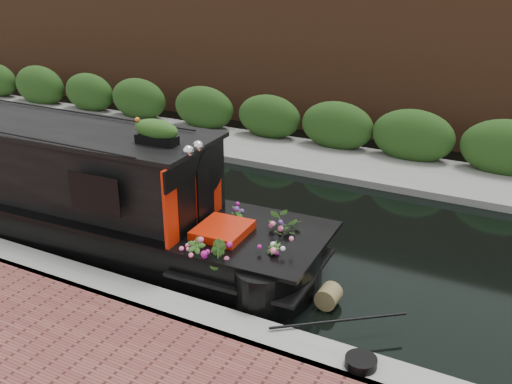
% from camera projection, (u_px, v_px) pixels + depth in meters
% --- Properties ---
extents(ground, '(80.00, 80.00, 0.00)m').
position_uv_depth(ground, '(246.00, 225.00, 11.34)').
color(ground, black).
rests_on(ground, ground).
extents(near_bank_coping, '(40.00, 0.60, 0.50)m').
position_uv_depth(near_bank_coping, '(142.00, 308.00, 8.64)').
color(near_bank_coping, gray).
rests_on(near_bank_coping, ground).
extents(far_bank_path, '(40.00, 2.40, 0.34)m').
position_uv_depth(far_bank_path, '(323.00, 162.00, 14.78)').
color(far_bank_path, slate).
rests_on(far_bank_path, ground).
extents(far_hedge, '(40.00, 1.10, 2.80)m').
position_uv_depth(far_hedge, '(335.00, 152.00, 15.51)').
color(far_hedge, '#204115').
rests_on(far_hedge, ground).
extents(far_brick_wall, '(40.00, 1.00, 8.00)m').
position_uv_depth(far_brick_wall, '(360.00, 133.00, 17.23)').
color(far_brick_wall, '#56311D').
rests_on(far_brick_wall, ground).
extents(narrowboat, '(11.85, 2.59, 2.77)m').
position_uv_depth(narrowboat, '(23.00, 184.00, 11.14)').
color(narrowboat, black).
rests_on(narrowboat, ground).
extents(rope_fender, '(0.34, 0.35, 0.34)m').
position_uv_depth(rope_fender, '(328.00, 296.00, 8.64)').
color(rope_fender, olive).
rests_on(rope_fender, ground).
extents(coiled_mooring_rope, '(0.40, 0.40, 0.12)m').
position_uv_depth(coiled_mooring_rope, '(361.00, 362.00, 7.02)').
color(coiled_mooring_rope, black).
rests_on(coiled_mooring_rope, near_bank_coping).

